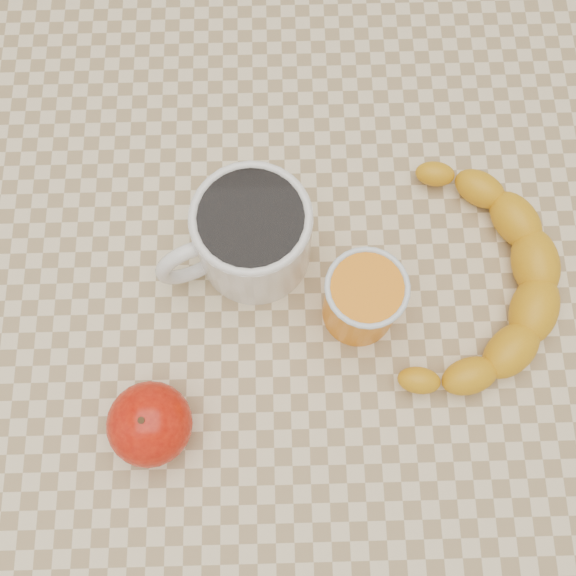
{
  "coord_description": "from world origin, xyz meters",
  "views": [
    {
      "loc": [
        -0.0,
        -0.18,
        1.35
      ],
      "look_at": [
        0.0,
        0.0,
        0.77
      ],
      "focal_mm": 40.0,
      "sensor_mm": 36.0,
      "label": 1
    }
  ],
  "objects_px": {
    "coffee_mug": "(250,235)",
    "apple": "(150,424)",
    "banana": "(473,283)",
    "table": "(288,316)",
    "orange_juice_glass": "(362,300)"
  },
  "relations": [
    {
      "from": "coffee_mug",
      "to": "apple",
      "type": "relative_size",
      "value": 1.67
    },
    {
      "from": "banana",
      "to": "apple",
      "type": "bearing_deg",
      "value": -138.15
    },
    {
      "from": "table",
      "to": "banana",
      "type": "distance_m",
      "value": 0.21
    },
    {
      "from": "apple",
      "to": "banana",
      "type": "bearing_deg",
      "value": 22.64
    },
    {
      "from": "table",
      "to": "coffee_mug",
      "type": "bearing_deg",
      "value": 128.79
    },
    {
      "from": "coffee_mug",
      "to": "banana",
      "type": "height_order",
      "value": "coffee_mug"
    },
    {
      "from": "table",
      "to": "banana",
      "type": "height_order",
      "value": "banana"
    },
    {
      "from": "table",
      "to": "orange_juice_glass",
      "type": "bearing_deg",
      "value": -16.69
    },
    {
      "from": "orange_juice_glass",
      "to": "banana",
      "type": "bearing_deg",
      "value": 10.3
    },
    {
      "from": "table",
      "to": "apple",
      "type": "height_order",
      "value": "apple"
    },
    {
      "from": "table",
      "to": "banana",
      "type": "xyz_separation_m",
      "value": [
        0.18,
        -0.0,
        0.11
      ]
    },
    {
      "from": "table",
      "to": "apple",
      "type": "distance_m",
      "value": 0.21
    },
    {
      "from": "coffee_mug",
      "to": "orange_juice_glass",
      "type": "height_order",
      "value": "coffee_mug"
    },
    {
      "from": "orange_juice_glass",
      "to": "coffee_mug",
      "type": "bearing_deg",
      "value": 148.23
    },
    {
      "from": "table",
      "to": "apple",
      "type": "relative_size",
      "value": 8.14
    }
  ]
}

